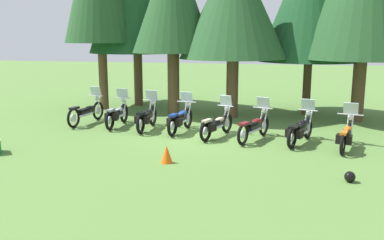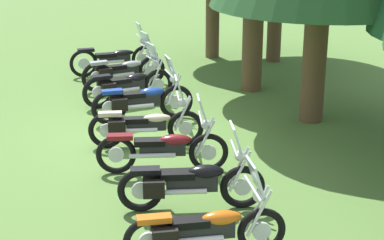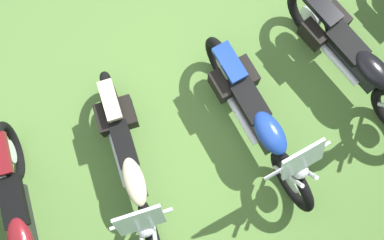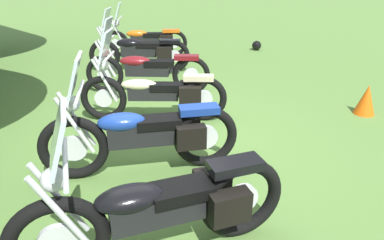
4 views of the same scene
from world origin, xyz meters
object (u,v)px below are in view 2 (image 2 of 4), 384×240
object	(u,v)px
motorcycle_5	(164,147)
motorcycle_7	(204,228)
motorcycle_0	(116,58)
motorcycle_6	(190,182)
motorcycle_3	(142,100)
motorcycle_2	(128,84)
motorcycle_1	(123,70)
motorcycle_4	(145,124)

from	to	relation	value
motorcycle_5	motorcycle_7	world-z (taller)	motorcycle_5
motorcycle_0	motorcycle_7	world-z (taller)	motorcycle_0
motorcycle_5	motorcycle_6	xyz separation A→B (m)	(1.45, -0.16, 0.00)
motorcycle_3	motorcycle_7	distance (m)	5.56
motorcycle_5	motorcycle_2	bearing A→B (deg)	100.95
motorcycle_2	motorcycle_5	distance (m)	4.00
motorcycle_3	motorcycle_5	distance (m)	2.71
motorcycle_0	motorcycle_5	distance (m)	6.72
motorcycle_1	motorcycle_7	xyz separation A→B (m)	(8.04, -1.55, -0.02)
motorcycle_1	motorcycle_2	world-z (taller)	same
motorcycle_0	motorcycle_6	distance (m)	8.18
motorcycle_3	motorcycle_5	size ratio (longest dim) A/B	1.01
motorcycle_2	motorcycle_7	world-z (taller)	motorcycle_2
motorcycle_6	motorcycle_7	distance (m)	1.39
motorcycle_1	motorcycle_4	bearing A→B (deg)	-104.41
motorcycle_1	motorcycle_5	distance (m)	5.34
motorcycle_7	motorcycle_5	bearing A→B (deg)	92.68
motorcycle_0	motorcycle_1	xyz separation A→B (m)	(1.36, -0.23, -0.01)
motorcycle_3	motorcycle_0	bearing A→B (deg)	87.90
motorcycle_1	motorcycle_5	size ratio (longest dim) A/B	1.02
motorcycle_3	motorcycle_6	xyz separation A→B (m)	(4.11, -0.71, -0.02)
motorcycle_6	motorcycle_3	bearing A→B (deg)	99.92
motorcycle_2	motorcycle_4	world-z (taller)	motorcycle_2
motorcycle_4	motorcycle_5	world-z (taller)	motorcycle_4
motorcycle_0	motorcycle_7	bearing A→B (deg)	-94.42
motorcycle_0	motorcycle_2	xyz separation A→B (m)	(2.66, -0.55, -0.00)
motorcycle_2	motorcycle_5	xyz separation A→B (m)	(3.95, -0.66, -0.01)
motorcycle_2	motorcycle_3	size ratio (longest dim) A/B	1.01
motorcycle_2	motorcycle_7	size ratio (longest dim) A/B	1.05
motorcycle_1	motorcycle_3	world-z (taller)	motorcycle_1
motorcycle_2	motorcycle_6	bearing A→B (deg)	-100.15
motorcycle_0	motorcycle_6	xyz separation A→B (m)	(8.06, -1.38, -0.01)
motorcycle_4	motorcycle_7	bearing A→B (deg)	-80.52
motorcycle_6	motorcycle_7	bearing A→B (deg)	-87.06
motorcycle_4	motorcycle_0	bearing A→B (deg)	97.07
motorcycle_4	motorcycle_5	size ratio (longest dim) A/B	0.98
motorcycle_1	motorcycle_7	distance (m)	8.18
motorcycle_5	motorcycle_1	bearing A→B (deg)	99.88
motorcycle_7	motorcycle_4	bearing A→B (deg)	94.82
motorcycle_0	motorcycle_3	bearing A→B (deg)	-93.28
motorcycle_4	motorcycle_6	bearing A→B (deg)	-76.76
motorcycle_0	motorcycle_3	size ratio (longest dim) A/B	1.11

